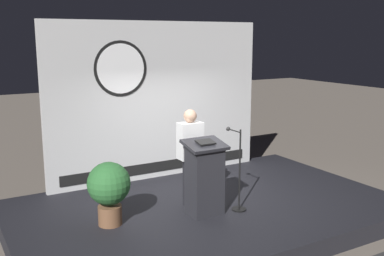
{
  "coord_description": "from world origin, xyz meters",
  "views": [
    {
      "loc": [
        -3.9,
        -6.23,
        3.11
      ],
      "look_at": [
        -0.26,
        0.06,
        1.64
      ],
      "focal_mm": 42.54,
      "sensor_mm": 36.0,
      "label": 1
    }
  ],
  "objects_px": {
    "speaker_person": "(190,157)",
    "microphone_stand": "(238,182)",
    "potted_plant": "(109,187)",
    "podium": "(205,178)"
  },
  "relations": [
    {
      "from": "speaker_person",
      "to": "potted_plant",
      "type": "xyz_separation_m",
      "value": [
        -1.48,
        -0.13,
        -0.25
      ]
    },
    {
      "from": "microphone_stand",
      "to": "podium",
      "type": "bearing_deg",
      "value": 170.02
    },
    {
      "from": "microphone_stand",
      "to": "speaker_person",
      "type": "bearing_deg",
      "value": 134.11
    },
    {
      "from": "speaker_person",
      "to": "microphone_stand",
      "type": "relative_size",
      "value": 1.21
    },
    {
      "from": "speaker_person",
      "to": "podium",
      "type": "bearing_deg",
      "value": -91.38
    },
    {
      "from": "podium",
      "to": "speaker_person",
      "type": "bearing_deg",
      "value": 88.62
    },
    {
      "from": "microphone_stand",
      "to": "potted_plant",
      "type": "relative_size",
      "value": 1.39
    },
    {
      "from": "podium",
      "to": "microphone_stand",
      "type": "relative_size",
      "value": 0.9
    },
    {
      "from": "speaker_person",
      "to": "microphone_stand",
      "type": "height_order",
      "value": "speaker_person"
    },
    {
      "from": "podium",
      "to": "speaker_person",
      "type": "xyz_separation_m",
      "value": [
        0.01,
        0.48,
        0.24
      ]
    }
  ]
}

